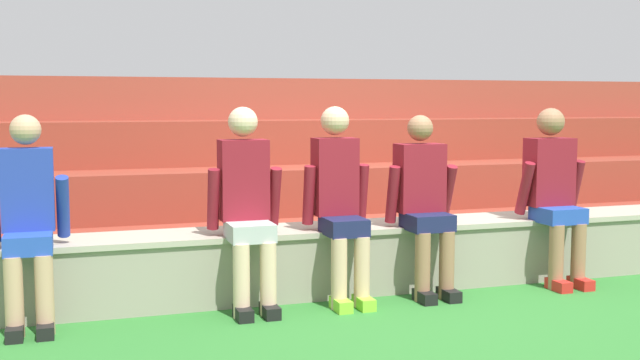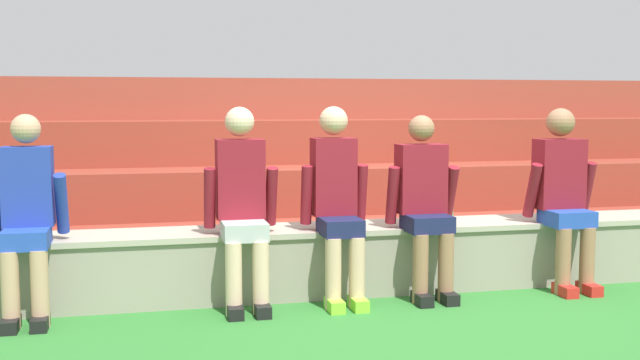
# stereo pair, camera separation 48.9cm
# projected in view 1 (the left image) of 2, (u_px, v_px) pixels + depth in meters

# --- Properties ---
(ground_plane) EXTENTS (80.00, 80.00, 0.00)m
(ground_plane) POSITION_uv_depth(u_px,v_px,m) (401.00, 295.00, 5.64)
(ground_plane) COLOR #2D752D
(stone_seating_wall) EXTENTS (7.87, 0.53, 0.50)m
(stone_seating_wall) POSITION_uv_depth(u_px,v_px,m) (388.00, 253.00, 5.84)
(stone_seating_wall) COLOR gray
(stone_seating_wall) RESTS_ON ground
(brick_bleachers) EXTENTS (10.52, 2.36, 1.65)m
(brick_bleachers) POSITION_uv_depth(u_px,v_px,m) (312.00, 182.00, 7.59)
(brick_bleachers) COLOR brown
(brick_bleachers) RESTS_ON ground
(person_far_left) EXTENTS (0.49, 0.54, 1.33)m
(person_far_left) POSITION_uv_depth(u_px,v_px,m) (28.00, 217.00, 4.77)
(person_far_left) COLOR tan
(person_far_left) RESTS_ON ground
(person_left_of_center) EXTENTS (0.51, 0.57, 1.38)m
(person_left_of_center) POSITION_uv_depth(u_px,v_px,m) (247.00, 203.00, 5.20)
(person_left_of_center) COLOR beige
(person_left_of_center) RESTS_ON ground
(person_center) EXTENTS (0.48, 0.58, 1.38)m
(person_center) POSITION_uv_depth(u_px,v_px,m) (339.00, 199.00, 5.42)
(person_center) COLOR #DBAD89
(person_center) RESTS_ON ground
(person_right_of_center) EXTENTS (0.53, 0.52, 1.32)m
(person_right_of_center) POSITION_uv_depth(u_px,v_px,m) (424.00, 200.00, 5.60)
(person_right_of_center) COLOR #996B4C
(person_right_of_center) RESTS_ON ground
(person_far_right) EXTENTS (0.54, 0.52, 1.36)m
(person_far_right) POSITION_uv_depth(u_px,v_px,m) (554.00, 190.00, 5.94)
(person_far_right) COLOR #996B4C
(person_far_right) RESTS_ON ground
(water_bottle_near_left) EXTENTS (0.06, 0.06, 0.22)m
(water_bottle_near_left) POSITION_uv_depth(u_px,v_px,m) (445.00, 208.00, 5.90)
(water_bottle_near_left) COLOR green
(water_bottle_near_left) RESTS_ON stone_seating_wall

